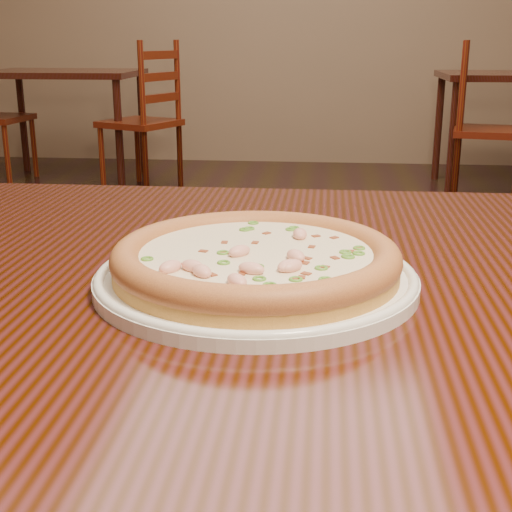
# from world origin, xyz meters

# --- Properties ---
(hero_table) EXTENTS (1.20, 0.80, 0.75)m
(hero_table) POSITION_xyz_m (0.34, -0.54, 0.65)
(hero_table) COLOR black
(hero_table) RESTS_ON ground
(plate) EXTENTS (0.30, 0.30, 0.02)m
(plate) POSITION_xyz_m (0.22, -0.59, 0.76)
(plate) COLOR white
(plate) RESTS_ON hero_table
(pizza) EXTENTS (0.27, 0.27, 0.03)m
(pizza) POSITION_xyz_m (0.22, -0.59, 0.78)
(pizza) COLOR #C49141
(pizza) RESTS_ON plate
(bg_table_left) EXTENTS (1.00, 0.70, 0.75)m
(bg_table_left) POSITION_xyz_m (-1.50, 3.60, 0.65)
(bg_table_left) COLOR black
(bg_table_left) RESTS_ON ground
(chair_b) EXTENTS (0.56, 0.56, 0.95)m
(chair_b) POSITION_xyz_m (-0.88, 3.33, 0.44)
(chair_b) COLOR #510D0C
(chair_b) RESTS_ON ground
(chair_c) EXTENTS (0.49, 0.49, 0.95)m
(chair_c) POSITION_xyz_m (1.20, 3.16, 0.44)
(chair_c) COLOR #510D0C
(chair_c) RESTS_ON ground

